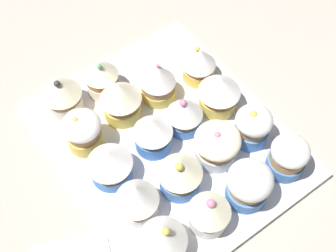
% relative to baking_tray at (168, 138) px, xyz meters
% --- Properties ---
extents(ground_plane, '(1.80, 1.80, 0.03)m').
position_rel_baking_tray_xyz_m(ground_plane, '(0.00, 0.00, -0.02)').
color(ground_plane, '#B2A899').
extents(baking_tray, '(0.32, 0.39, 0.01)m').
position_rel_baking_tray_xyz_m(baking_tray, '(0.00, 0.00, 0.00)').
color(baking_tray, silver).
rests_on(baking_tray, ground_plane).
extents(cupcake_0, '(0.06, 0.06, 0.08)m').
position_rel_baking_tray_xyz_m(cupcake_0, '(-0.11, -0.14, 0.04)').
color(cupcake_0, white).
rests_on(cupcake_0, baking_tray).
extents(cupcake_1, '(0.06, 0.06, 0.07)m').
position_rel_baking_tray_xyz_m(cupcake_1, '(-0.04, -0.15, 0.04)').
color(cupcake_1, white).
rests_on(cupcake_1, baking_tray).
extents(cupcake_2, '(0.06, 0.06, 0.07)m').
position_rel_baking_tray_xyz_m(cupcake_2, '(0.03, -0.15, 0.04)').
color(cupcake_2, '#477AC6').
rests_on(cupcake_2, baking_tray).
extents(cupcake_3, '(0.06, 0.06, 0.07)m').
position_rel_baking_tray_xyz_m(cupcake_3, '(0.11, -0.15, 0.04)').
color(cupcake_3, '#477AC6').
rests_on(cupcake_3, baking_tray).
extents(cupcake_4, '(0.06, 0.06, 0.08)m').
position_rel_baking_tray_xyz_m(cupcake_4, '(-0.11, -0.08, 0.05)').
color(cupcake_4, white).
rests_on(cupcake_4, baking_tray).
extents(cupcake_5, '(0.06, 0.06, 0.08)m').
position_rel_baking_tray_xyz_m(cupcake_5, '(-0.04, -0.08, 0.04)').
color(cupcake_5, '#477AC6').
rests_on(cupcake_5, baking_tray).
extents(cupcake_6, '(0.07, 0.07, 0.07)m').
position_rel_baking_tray_xyz_m(cupcake_6, '(0.04, -0.07, 0.04)').
color(cupcake_6, white).
rests_on(cupcake_6, baking_tray).
extents(cupcake_7, '(0.06, 0.06, 0.07)m').
position_rel_baking_tray_xyz_m(cupcake_7, '(0.10, -0.08, 0.04)').
color(cupcake_7, '#477AC6').
rests_on(cupcake_7, baking_tray).
extents(cupcake_8, '(0.07, 0.07, 0.06)m').
position_rel_baking_tray_xyz_m(cupcake_8, '(-0.11, -0.01, 0.04)').
color(cupcake_8, '#477AC6').
rests_on(cupcake_8, baking_tray).
extents(cupcake_9, '(0.06, 0.06, 0.07)m').
position_rel_baking_tray_xyz_m(cupcake_9, '(-0.03, 0.00, 0.04)').
color(cupcake_9, '#477AC6').
rests_on(cupcake_9, baking_tray).
extents(cupcake_10, '(0.06, 0.06, 0.07)m').
position_rel_baking_tray_xyz_m(cupcake_10, '(0.03, 0.00, 0.04)').
color(cupcake_10, '#477AC6').
rests_on(cupcake_10, baking_tray).
extents(cupcake_11, '(0.07, 0.07, 0.07)m').
position_rel_baking_tray_xyz_m(cupcake_11, '(0.10, -0.00, 0.04)').
color(cupcake_11, '#EFC651').
rests_on(cupcake_11, baking_tray).
extents(cupcake_12, '(0.06, 0.06, 0.07)m').
position_rel_baking_tray_xyz_m(cupcake_12, '(-0.11, 0.06, 0.04)').
color(cupcake_12, '#EFC651').
rests_on(cupcake_12, baking_tray).
extents(cupcake_13, '(0.07, 0.07, 0.08)m').
position_rel_baking_tray_xyz_m(cupcake_13, '(-0.03, 0.08, 0.05)').
color(cupcake_13, '#EFC651').
rests_on(cupcake_13, baking_tray).
extents(cupcake_14, '(0.06, 0.06, 0.08)m').
position_rel_baking_tray_xyz_m(cupcake_14, '(0.03, 0.07, 0.05)').
color(cupcake_14, '#EFC651').
rests_on(cupcake_14, baking_tray).
extents(cupcake_15, '(0.06, 0.06, 0.07)m').
position_rel_baking_tray_xyz_m(cupcake_15, '(0.11, 0.07, 0.04)').
color(cupcake_15, '#EFC651').
rests_on(cupcake_15, baking_tray).
extents(cupcake_16, '(0.06, 0.06, 0.07)m').
position_rel_baking_tray_xyz_m(cupcake_16, '(-0.10, 0.14, 0.04)').
color(cupcake_16, white).
rests_on(cupcake_16, baking_tray).
extents(cupcake_17, '(0.06, 0.06, 0.07)m').
position_rel_baking_tray_xyz_m(cupcake_17, '(-0.03, 0.14, 0.04)').
color(cupcake_17, white).
rests_on(cupcake_17, baking_tray).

